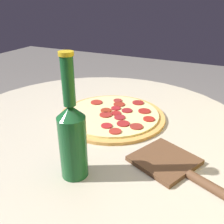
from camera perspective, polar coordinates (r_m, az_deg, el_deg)
The scene contains 4 objects.
table at distance 0.90m, azimuth -3.09°, elevation -11.97°, with size 0.98×0.98×0.74m.
pizza at distance 0.84m, azimuth 0.09°, elevation -0.75°, with size 0.35×0.35×0.02m.
beer_bottle at distance 0.54m, azimuth -9.05°, elevation -5.46°, with size 0.06×0.06×0.28m.
pizza_paddle at distance 0.62m, azimuth 14.48°, elevation -12.07°, with size 0.19×0.29×0.02m.
Camera 1 is at (0.62, 0.35, 1.12)m, focal length 40.00 mm.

